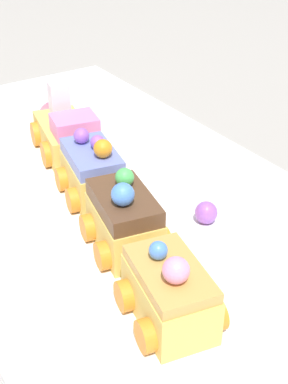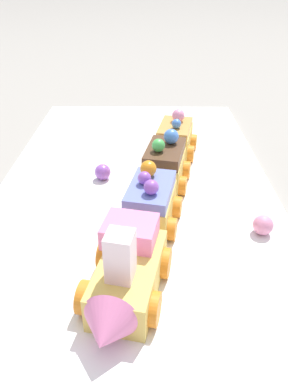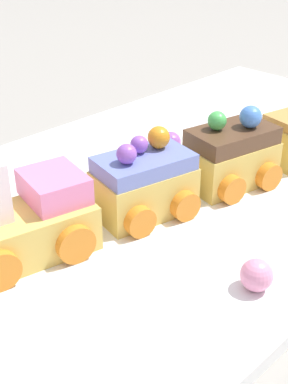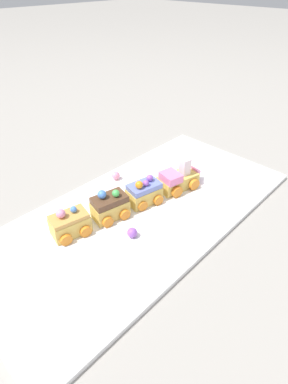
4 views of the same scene
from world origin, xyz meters
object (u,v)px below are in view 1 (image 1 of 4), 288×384
Objects in this scene: cake_car_blueberry at (93,172)px; cake_train_locomotive at (64,129)px; cake_car_chocolate at (124,221)px; gumball_purple at (206,213)px; cake_car_caramel at (169,294)px.

cake_train_locomotive is at bearing 0.10° from cake_car_blueberry.
cake_car_blueberry is at bearing -0.16° from cake_car_chocolate.
cake_train_locomotive is at bearing 10.96° from gumball_purple.
cake_car_caramel is 0.13m from gumball_purple.
gumball_purple is (-0.22, -0.04, -0.01)m from cake_train_locomotive.
cake_train_locomotive is at bearing -0.02° from cake_car_caramel.
cake_car_blueberry is 1.00× the size of cake_car_chocolate.
cake_car_caramel is at bearing 179.98° from cake_train_locomotive.
cake_car_blueberry is at bearing 32.17° from gumball_purple.
cake_train_locomotive is 0.12m from cake_car_blueberry.
cake_car_chocolate is at bearing 179.98° from cake_train_locomotive.
gumball_purple is at bearing -39.77° from cake_car_caramel.
cake_car_chocolate is (-0.21, 0.04, 0.00)m from cake_train_locomotive.
cake_train_locomotive reaches higher than cake_car_chocolate.
gumball_purple is at bearing -136.22° from cake_car_blueberry.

